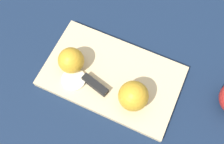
# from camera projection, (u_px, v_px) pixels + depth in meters

# --- Properties ---
(ground_plane) EXTENTS (4.00, 4.00, 0.00)m
(ground_plane) POSITION_uv_depth(u_px,v_px,m) (112.00, 78.00, 0.70)
(ground_plane) COLOR #14233D
(cutting_board) EXTENTS (0.39, 0.27, 0.02)m
(cutting_board) POSITION_uv_depth(u_px,v_px,m) (112.00, 76.00, 0.70)
(cutting_board) COLOR #D1B789
(cutting_board) RESTS_ON ground_plane
(apple_half_left) EXTENTS (0.07, 0.07, 0.07)m
(apple_half_left) POSITION_uv_depth(u_px,v_px,m) (133.00, 96.00, 0.63)
(apple_half_left) COLOR gold
(apple_half_left) RESTS_ON cutting_board
(apple_half_right) EXTENTS (0.07, 0.07, 0.07)m
(apple_half_right) POSITION_uv_depth(u_px,v_px,m) (71.00, 60.00, 0.67)
(apple_half_right) COLOR gold
(apple_half_right) RESTS_ON cutting_board
(knife) EXTENTS (0.16, 0.03, 0.02)m
(knife) POSITION_uv_depth(u_px,v_px,m) (92.00, 83.00, 0.67)
(knife) COLOR silver
(knife) RESTS_ON cutting_board
(apple_slice) EXTENTS (0.06, 0.06, 0.01)m
(apple_slice) POSITION_uv_depth(u_px,v_px,m) (74.00, 79.00, 0.68)
(apple_slice) COLOR #EFE5C6
(apple_slice) RESTS_ON cutting_board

